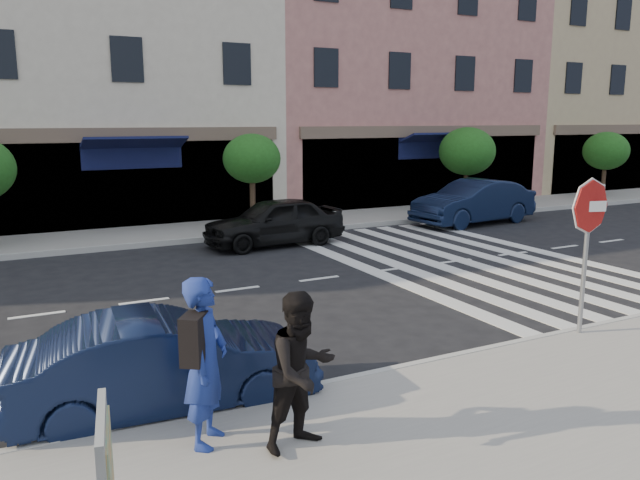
{
  "coord_description": "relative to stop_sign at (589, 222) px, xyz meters",
  "views": [
    {
      "loc": [
        -4.39,
        -8.5,
        3.65
      ],
      "look_at": [
        0.89,
        1.79,
        1.4
      ],
      "focal_mm": 35.0,
      "sensor_mm": 36.0,
      "label": 1
    }
  ],
  "objects": [
    {
      "name": "building_east_mid",
      "position": [
        7.51,
        18.67,
        4.48
      ],
      "size": [
        13.0,
        9.0,
        13.0
      ],
      "primitive_type": "cube",
      "color": "tan",
      "rests_on": "ground"
    },
    {
      "name": "car_near_mid",
      "position": [
        -6.73,
        0.67,
        -1.4
      ],
      "size": [
        3.88,
        1.58,
        1.25
      ],
      "primitive_type": "imported",
      "rotation": [
        0.0,
        0.0,
        1.5
      ],
      "color": "black",
      "rests_on": "ground"
    },
    {
      "name": "sidewalk_near",
      "position": [
        -3.99,
        -2.08,
        -1.95
      ],
      "size": [
        60.0,
        4.5,
        0.15
      ],
      "primitive_type": "cube",
      "color": "gray",
      "rests_on": "ground"
    },
    {
      "name": "sidewalk_far",
      "position": [
        -3.99,
        12.67,
        -1.95
      ],
      "size": [
        60.0,
        3.0,
        0.15
      ],
      "primitive_type": "cube",
      "color": "gray",
      "rests_on": "ground"
    },
    {
      "name": "stop_sign",
      "position": [
        0.0,
        0.0,
        0.0
      ],
      "size": [
        0.88,
        0.29,
        2.58
      ],
      "rotation": [
        0.0,
        0.0,
        -0.29
      ],
      "color": "gray",
      "rests_on": "sidewalk_near"
    },
    {
      "name": "car_far_mid",
      "position": [
        -1.36,
        9.79,
        -1.32
      ],
      "size": [
        4.23,
        1.9,
        1.41
      ],
      "primitive_type": "imported",
      "rotation": [
        0.0,
        0.0,
        -1.51
      ],
      "color": "black",
      "rests_on": "ground"
    },
    {
      "name": "street_tree_eb",
      "position": [
        16.01,
        12.47,
        0.2
      ],
      "size": [
        2.0,
        2.0,
        2.94
      ],
      "color": "#473323",
      "rests_on": "sidewalk_far"
    },
    {
      "name": "street_tree_ea",
      "position": [
        8.01,
        12.47,
        0.37
      ],
      "size": [
        2.2,
        2.2,
        3.19
      ],
      "color": "#473323",
      "rests_on": "sidewalk_far"
    },
    {
      "name": "ground",
      "position": [
        -3.99,
        1.67,
        -2.02
      ],
      "size": [
        120.0,
        120.0,
        0.0
      ],
      "primitive_type": "plane",
      "color": "black",
      "rests_on": "ground"
    },
    {
      "name": "walker",
      "position": [
        -5.7,
        -1.18,
        -1.01
      ],
      "size": [
        0.97,
        0.82,
        1.73
      ],
      "primitive_type": "imported",
      "rotation": [
        0.0,
        0.0,
        0.22
      ],
      "color": "black",
      "rests_on": "sidewalk_near"
    },
    {
      "name": "street_tree_c",
      "position": [
        -0.99,
        12.47,
        0.33
      ],
      "size": [
        1.9,
        1.9,
        3.04
      ],
      "color": "#473323",
      "rests_on": "sidewalk_far"
    },
    {
      "name": "building_east_far",
      "position": [
        20.01,
        18.67,
        3.98
      ],
      "size": [
        12.0,
        9.0,
        12.0
      ],
      "primitive_type": "cube",
      "color": "tan",
      "rests_on": "ground"
    },
    {
      "name": "photographer",
      "position": [
        -6.58,
        -0.64,
        -0.93
      ],
      "size": [
        0.76,
        0.82,
        1.88
      ],
      "primitive_type": "imported",
      "rotation": [
        0.0,
        0.0,
        0.96
      ],
      "color": "navy",
      "rests_on": "sidewalk_near"
    },
    {
      "name": "car_far_right",
      "position": [
        6.39,
        10.09,
        -1.25
      ],
      "size": [
        4.84,
        2.11,
        1.55
      ],
      "primitive_type": "imported",
      "rotation": [
        0.0,
        0.0,
        -1.47
      ],
      "color": "black",
      "rests_on": "ground"
    },
    {
      "name": "building_centre",
      "position": [
        -4.49,
        18.67,
        3.48
      ],
      "size": [
        11.0,
        9.0,
        11.0
      ],
      "primitive_type": "cube",
      "color": "beige",
      "rests_on": "ground"
    }
  ]
}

